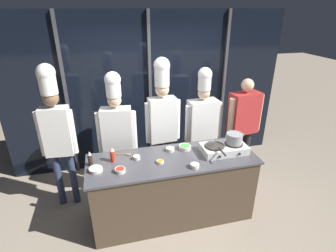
# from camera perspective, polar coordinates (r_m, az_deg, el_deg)

# --- Properties ---
(ground_plane) EXTENTS (24.00, 24.00, 0.00)m
(ground_plane) POSITION_cam_1_polar(r_m,az_deg,el_deg) (3.98, 0.93, -18.61)
(ground_plane) COLOR gray
(window_wall_back) EXTENTS (4.85, 0.09, 2.70)m
(window_wall_back) POSITION_cam_1_polar(r_m,az_deg,el_deg) (4.63, -3.97, 7.23)
(window_wall_back) COLOR black
(window_wall_back) RESTS_ON ground_plane
(demo_counter) EXTENTS (2.19, 0.76, 0.94)m
(demo_counter) POSITION_cam_1_polar(r_m,az_deg,el_deg) (3.68, 0.98, -13.27)
(demo_counter) COLOR #4C3D2D
(demo_counter) RESTS_ON ground_plane
(portable_stove) EXTENTS (0.60, 0.35, 0.11)m
(portable_stove) POSITION_cam_1_polar(r_m,az_deg,el_deg) (3.60, 12.07, -4.80)
(portable_stove) COLOR silver
(portable_stove) RESTS_ON demo_counter
(frying_pan) EXTENTS (0.27, 0.46, 0.05)m
(frying_pan) POSITION_cam_1_polar(r_m,az_deg,el_deg) (3.51, 10.18, -3.96)
(frying_pan) COLOR #38332D
(frying_pan) RESTS_ON portable_stove
(stock_pot) EXTENTS (0.25, 0.22, 0.14)m
(stock_pot) POSITION_cam_1_polar(r_m,az_deg,el_deg) (3.60, 14.24, -2.62)
(stock_pot) COLOR #93969B
(stock_pot) RESTS_ON portable_stove
(squeeze_bottle_chili) EXTENTS (0.06, 0.06, 0.19)m
(squeeze_bottle_chili) POSITION_cam_1_polar(r_m,az_deg,el_deg) (3.38, -11.97, -6.20)
(squeeze_bottle_chili) COLOR red
(squeeze_bottle_chili) RESTS_ON demo_counter
(squeeze_bottle_soy) EXTENTS (0.06, 0.06, 0.19)m
(squeeze_bottle_soy) POSITION_cam_1_polar(r_m,az_deg,el_deg) (3.36, -16.59, -6.90)
(squeeze_bottle_soy) COLOR #332319
(squeeze_bottle_soy) RESTS_ON demo_counter
(prep_bowl_chicken) EXTENTS (0.11, 0.11, 0.05)m
(prep_bowl_chicken) POSITION_cam_1_polar(r_m,az_deg,el_deg) (3.23, 5.84, -8.55)
(prep_bowl_chicken) COLOR silver
(prep_bowl_chicken) RESTS_ON demo_counter
(prep_bowl_rice) EXTENTS (0.16, 0.16, 0.04)m
(prep_bowl_rice) POSITION_cam_1_polar(r_m,az_deg,el_deg) (3.27, -15.46, -9.06)
(prep_bowl_rice) COLOR silver
(prep_bowl_rice) RESTS_ON demo_counter
(prep_bowl_chili_flakes) EXTENTS (0.13, 0.13, 0.05)m
(prep_bowl_chili_flakes) POSITION_cam_1_polar(r_m,az_deg,el_deg) (3.19, -10.39, -9.40)
(prep_bowl_chili_flakes) COLOR silver
(prep_bowl_chili_flakes) RESTS_ON demo_counter
(prep_bowl_garlic) EXTENTS (0.09, 0.09, 0.05)m
(prep_bowl_garlic) POSITION_cam_1_polar(r_m,az_deg,el_deg) (3.41, -6.85, -6.77)
(prep_bowl_garlic) COLOR silver
(prep_bowl_garlic) RESTS_ON demo_counter
(prep_bowl_shrimp) EXTENTS (0.12, 0.12, 0.05)m
(prep_bowl_shrimp) POSITION_cam_1_polar(r_m,az_deg,el_deg) (3.56, 0.47, -5.04)
(prep_bowl_shrimp) COLOR silver
(prep_bowl_shrimp) RESTS_ON demo_counter
(prep_bowl_scallions) EXTENTS (0.17, 0.17, 0.05)m
(prep_bowl_scallions) POSITION_cam_1_polar(r_m,az_deg,el_deg) (3.61, 3.69, -4.58)
(prep_bowl_scallions) COLOR silver
(prep_bowl_scallions) RESTS_ON demo_counter
(prep_bowl_carrots) EXTENTS (0.09, 0.09, 0.03)m
(prep_bowl_carrots) POSITION_cam_1_polar(r_m,az_deg,el_deg) (3.31, -1.71, -7.77)
(prep_bowl_carrots) COLOR silver
(prep_bowl_carrots) RESTS_ON demo_counter
(serving_spoon_slotted) EXTENTS (0.24, 0.10, 0.02)m
(serving_spoon_slotted) POSITION_cam_1_polar(r_m,az_deg,el_deg) (3.53, -9.21, -6.08)
(serving_spoon_slotted) COLOR olive
(serving_spoon_slotted) RESTS_ON demo_counter
(chef_head) EXTENTS (0.48, 0.23, 2.11)m
(chef_head) POSITION_cam_1_polar(r_m,az_deg,el_deg) (3.78, -23.23, 0.14)
(chef_head) COLOR #2D3856
(chef_head) RESTS_ON ground_plane
(chef_sous) EXTENTS (0.56, 0.27, 1.96)m
(chef_sous) POSITION_cam_1_polar(r_m,az_deg,el_deg) (3.79, -11.07, -0.61)
(chef_sous) COLOR #2D3856
(chef_sous) RESTS_ON ground_plane
(chef_line) EXTENTS (0.54, 0.24, 2.10)m
(chef_line) POSITION_cam_1_polar(r_m,az_deg,el_deg) (3.90, -1.23, 2.20)
(chef_line) COLOR #4C4C51
(chef_line) RESTS_ON ground_plane
(chef_pastry) EXTENTS (0.61, 0.28, 1.93)m
(chef_pastry) POSITION_cam_1_polar(r_m,az_deg,el_deg) (4.16, 7.50, 1.28)
(chef_pastry) COLOR #4C4C51
(chef_pastry) RESTS_ON ground_plane
(person_guest) EXTENTS (0.63, 0.31, 1.73)m
(person_guest) POSITION_cam_1_polar(r_m,az_deg,el_deg) (4.42, 16.03, 1.19)
(person_guest) COLOR #232326
(person_guest) RESTS_ON ground_plane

